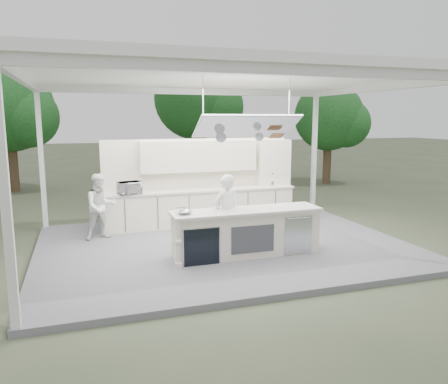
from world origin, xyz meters
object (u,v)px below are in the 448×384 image
object	(u,v)px
demo_island	(246,232)
sous_chef	(101,207)
head_chef	(226,214)
back_counter	(201,207)

from	to	relation	value
demo_island	sous_chef	bearing A→B (deg)	141.40
demo_island	sous_chef	distance (m)	3.53
head_chef	sous_chef	size ratio (longest dim) A/B	1.09
demo_island	back_counter	xyz separation A→B (m)	(-0.18, 2.81, 0.00)
back_counter	head_chef	size ratio (longest dim) A/B	3.06
head_chef	back_counter	bearing A→B (deg)	-111.87
demo_island	head_chef	distance (m)	0.55
back_counter	head_chef	distance (m)	2.63
demo_island	back_counter	size ratio (longest dim) A/B	0.61
back_counter	sous_chef	bearing A→B (deg)	-166.51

